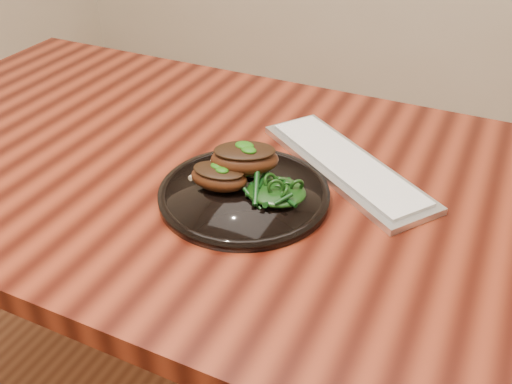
% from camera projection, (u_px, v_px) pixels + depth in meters
% --- Properties ---
extents(desk, '(1.60, 0.80, 0.75)m').
position_uv_depth(desk, '(249.00, 212.00, 1.04)').
color(desk, black).
rests_on(desk, ground).
extents(plate, '(0.28, 0.28, 0.02)m').
position_uv_depth(plate, '(244.00, 194.00, 0.92)').
color(plate, black).
rests_on(plate, desk).
extents(lamb_chop_front, '(0.10, 0.07, 0.04)m').
position_uv_depth(lamb_chop_front, '(219.00, 176.00, 0.91)').
color(lamb_chop_front, '#3F1C0C').
rests_on(lamb_chop_front, plate).
extents(lamb_chop_back, '(0.13, 0.11, 0.05)m').
position_uv_depth(lamb_chop_back, '(244.00, 158.00, 0.92)').
color(lamb_chop_back, '#3F1C0C').
rests_on(lamb_chop_back, plate).
extents(herb_smear, '(0.09, 0.06, 0.01)m').
position_uv_depth(herb_smear, '(241.00, 166.00, 0.97)').
color(herb_smear, '#0E4207').
rests_on(herb_smear, plate).
extents(greens_heap, '(0.10, 0.09, 0.04)m').
position_uv_depth(greens_heap, '(276.00, 188.00, 0.89)').
color(greens_heap, black).
rests_on(greens_heap, plate).
extents(keyboard, '(0.37, 0.31, 0.02)m').
position_uv_depth(keyboard, '(346.00, 165.00, 1.00)').
color(keyboard, silver).
rests_on(keyboard, desk).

